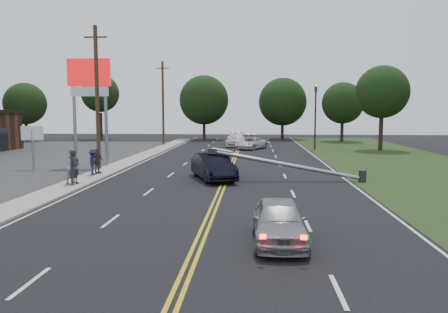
# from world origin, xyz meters

# --- Properties ---
(ground) EXTENTS (120.00, 120.00, 0.00)m
(ground) POSITION_xyz_m (0.00, 0.00, 0.00)
(ground) COLOR black
(ground) RESTS_ON ground
(sidewalk) EXTENTS (1.80, 70.00, 0.12)m
(sidewalk) POSITION_xyz_m (-8.40, 10.00, 0.06)
(sidewalk) COLOR gray
(sidewalk) RESTS_ON ground
(grass_verge) EXTENTS (12.00, 80.00, 0.01)m
(grass_verge) POSITION_xyz_m (13.50, 10.00, 0.01)
(grass_verge) COLOR #203113
(grass_verge) RESTS_ON ground
(centerline_yellow) EXTENTS (0.36, 80.00, 0.00)m
(centerline_yellow) POSITION_xyz_m (0.00, 10.00, 0.01)
(centerline_yellow) COLOR gold
(centerline_yellow) RESTS_ON ground
(pylon_sign) EXTENTS (3.20, 0.35, 8.00)m
(pylon_sign) POSITION_xyz_m (-10.50, 14.00, 6.00)
(pylon_sign) COLOR gray
(pylon_sign) RESTS_ON ground
(small_sign) EXTENTS (1.60, 0.14, 3.10)m
(small_sign) POSITION_xyz_m (-14.00, 12.00, 2.33)
(small_sign) COLOR gray
(small_sign) RESTS_ON ground
(traffic_signal) EXTENTS (0.28, 0.41, 7.05)m
(traffic_signal) POSITION_xyz_m (8.30, 30.00, 4.21)
(traffic_signal) COLOR #2D2D30
(traffic_signal) RESTS_ON ground
(fallen_streetlight) EXTENTS (9.36, 0.44, 1.91)m
(fallen_streetlight) POSITION_xyz_m (4.19, 8.00, 0.92)
(fallen_streetlight) COLOR #2D2D30
(fallen_streetlight) RESTS_ON ground
(utility_pole_mid) EXTENTS (1.60, 0.28, 10.00)m
(utility_pole_mid) POSITION_xyz_m (-9.20, 12.00, 5.08)
(utility_pole_mid) COLOR #382619
(utility_pole_mid) RESTS_ON ground
(utility_pole_far) EXTENTS (1.60, 0.28, 10.00)m
(utility_pole_far) POSITION_xyz_m (-9.20, 34.00, 5.08)
(utility_pole_far) COLOR #382619
(utility_pole_far) RESTS_ON ground
(tree_4) EXTENTS (5.66, 5.66, 7.98)m
(tree_4) POSITION_xyz_m (-29.54, 40.03, 5.13)
(tree_4) COLOR black
(tree_4) RESTS_ON ground
(tree_5) EXTENTS (5.45, 5.45, 9.42)m
(tree_5) POSITION_xyz_m (-20.64, 44.56, 6.67)
(tree_5) COLOR black
(tree_5) RESTS_ON ground
(tree_6) EXTENTS (7.13, 7.13, 9.28)m
(tree_6) POSITION_xyz_m (-5.60, 45.54, 5.71)
(tree_6) COLOR black
(tree_6) RESTS_ON ground
(tree_7) EXTENTS (7.02, 7.02, 8.99)m
(tree_7) POSITION_xyz_m (5.86, 46.99, 5.47)
(tree_7) COLOR black
(tree_7) RESTS_ON ground
(tree_8) EXTENTS (5.61, 5.61, 8.02)m
(tree_8) POSITION_xyz_m (13.63, 42.42, 5.21)
(tree_8) COLOR black
(tree_8) RESTS_ON ground
(tree_9) EXTENTS (5.51, 5.51, 8.89)m
(tree_9) POSITION_xyz_m (15.06, 29.19, 6.12)
(tree_9) COLOR black
(tree_9) RESTS_ON ground
(crashed_sedan) EXTENTS (3.38, 5.27, 1.64)m
(crashed_sedan) POSITION_xyz_m (-0.76, 8.29, 0.82)
(crashed_sedan) COLOR black
(crashed_sedan) RESTS_ON ground
(waiting_sedan) EXTENTS (1.71, 4.10, 1.39)m
(waiting_sedan) POSITION_xyz_m (2.53, -4.22, 0.69)
(waiting_sedan) COLOR #919298
(waiting_sedan) RESTS_ON ground
(emergency_a) EXTENTS (3.93, 5.04, 1.27)m
(emergency_a) POSITION_xyz_m (1.38, 29.64, 0.64)
(emergency_a) COLOR silver
(emergency_a) RESTS_ON ground
(emergency_b) EXTENTS (2.33, 5.53, 1.59)m
(emergency_b) POSITION_xyz_m (-0.42, 33.34, 0.80)
(emergency_b) COLOR silver
(emergency_b) RESTS_ON ground
(bystander_a) EXTENTS (0.68, 0.82, 1.94)m
(bystander_a) POSITION_xyz_m (-8.17, 5.32, 1.09)
(bystander_a) COLOR #25262D
(bystander_a) RESTS_ON sidewalk
(bystander_b) EXTENTS (1.11, 1.20, 1.98)m
(bystander_b) POSITION_xyz_m (-8.30, 5.56, 1.11)
(bystander_b) COLOR #A4A4A9
(bystander_b) RESTS_ON sidewalk
(bystander_c) EXTENTS (0.78, 1.15, 1.65)m
(bystander_c) POSITION_xyz_m (-8.44, 8.91, 0.95)
(bystander_c) COLOR #1C1B43
(bystander_c) RESTS_ON sidewalk
(bystander_d) EXTENTS (0.78, 1.05, 1.66)m
(bystander_d) POSITION_xyz_m (-8.42, 9.53, 0.95)
(bystander_d) COLOR #544543
(bystander_d) RESTS_ON sidewalk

